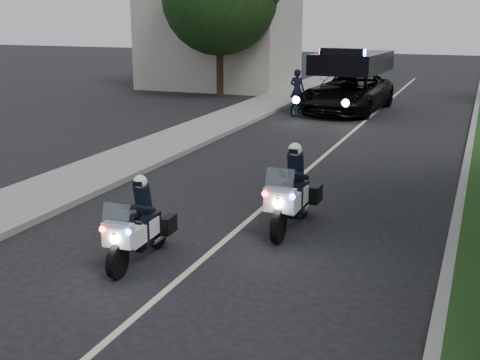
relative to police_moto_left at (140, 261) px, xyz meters
name	(u,v)px	position (x,y,z in m)	size (l,w,h in m)	color
ground	(162,294)	(1.00, -1.07, 0.00)	(120.00, 120.00, 0.00)	black
curb_right	(466,169)	(5.10, 8.93, 0.07)	(0.20, 60.00, 0.15)	gray
curb_left	(196,146)	(-3.10, 8.93, 0.07)	(0.20, 60.00, 0.15)	gray
sidewalk_left	(165,144)	(-4.20, 8.93, 0.08)	(2.00, 60.00, 0.16)	gray
building_far	(220,25)	(-9.00, 24.93, 3.50)	(8.00, 6.00, 7.00)	#A8A396
lane_marking	(320,159)	(1.00, 8.93, 0.00)	(0.12, 50.00, 0.01)	#BFB78C
police_moto_left	(140,261)	(0.00, 0.00, 0.00)	(0.64, 1.82, 1.54)	white
police_moto_right	(291,228)	(1.99, 2.64, 0.00)	(0.72, 2.06, 1.75)	silver
police_suv	(347,112)	(-0.17, 18.40, 0.00)	(2.84, 6.14, 2.98)	black
bicycle	(297,115)	(-2.01, 16.75, 0.00)	(0.55, 1.56, 0.82)	black
cyclist	(297,115)	(-2.01, 16.75, 0.00)	(0.62, 0.41, 1.73)	black
tree_left_near	(220,97)	(-7.29, 20.88, 0.00)	(5.80, 5.80, 9.67)	#193C14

